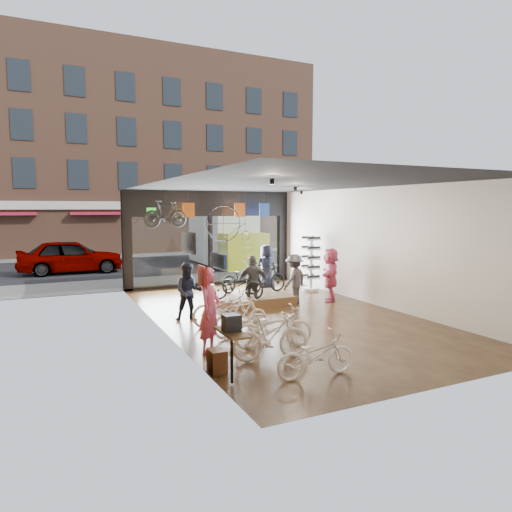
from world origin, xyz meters
TOP-DOWN VIEW (x-y plane):
  - ground_plane at (0.00, 0.00)m, footprint 7.00×12.00m
  - ceiling at (0.00, 0.00)m, footprint 7.00×12.00m
  - wall_left at (-3.52, 0.00)m, footprint 0.04×12.00m
  - wall_right at (3.52, 0.00)m, footprint 0.04×12.00m
  - wall_back at (0.00, -6.02)m, footprint 7.00×0.04m
  - storefront at (0.00, 6.00)m, footprint 7.00×0.26m
  - exit_sign at (-2.40, 5.88)m, footprint 0.35×0.06m
  - street_road at (0.00, 15.00)m, footprint 30.00×18.00m
  - sidewalk_near at (0.00, 7.20)m, footprint 30.00×2.40m
  - sidewalk_far at (0.00, 19.00)m, footprint 30.00×2.00m
  - opposite_building at (0.00, 21.50)m, footprint 26.00×5.00m
  - street_car at (-4.99, 12.00)m, footprint 4.79×1.93m
  - box_truck at (2.81, 11.00)m, footprint 2.32×6.95m
  - floor_bike_0 at (-1.71, -4.64)m, footprint 1.62×0.62m
  - floor_bike_1 at (-2.02, -3.41)m, footprint 1.69×0.66m
  - floor_bike_2 at (-1.61, -2.73)m, footprint 1.88×0.92m
  - floor_bike_3 at (-1.88, -1.52)m, footprint 1.65×0.77m
  - floor_bike_4 at (-1.86, -0.37)m, footprint 1.84×0.68m
  - display_platform at (-0.06, 1.81)m, footprint 2.40×1.80m
  - display_bike_left at (-0.83, 1.29)m, footprint 1.77×1.26m
  - display_bike_mid at (0.49, 1.86)m, footprint 1.71×0.78m
  - display_bike_right at (-0.13, 2.54)m, footprint 1.94×1.31m
  - customer_0 at (-3.00, -2.42)m, footprint 0.79×0.80m
  - customer_1 at (-2.59, 0.49)m, footprint 0.91×0.77m
  - customer_2 at (-0.30, 1.21)m, footprint 1.05×0.73m
  - customer_3 at (1.18, 1.18)m, footprint 1.22×1.03m
  - customer_4 at (1.42, 3.71)m, footprint 0.88×0.59m
  - customer_5 at (2.52, 1.10)m, footprint 1.39×1.67m
  - sunglasses_rack at (2.95, 3.03)m, footprint 0.73×0.65m
  - wall_merch at (-3.38, -3.50)m, footprint 0.40×2.40m
  - penny_farthing at (0.21, 4.31)m, footprint 1.71×0.06m
  - hung_bike at (-2.28, 4.20)m, footprint 1.63×0.67m
  - jersey_left at (-1.13, 5.20)m, footprint 0.45×0.03m
  - jersey_mid at (0.97, 5.20)m, footprint 0.45×0.03m
  - jersey_right at (2.06, 5.20)m, footprint 0.45×0.03m

SIDE VIEW (x-z plane):
  - ground_plane at x=0.00m, z-range -0.04..0.00m
  - street_road at x=0.00m, z-range -0.02..0.00m
  - sidewalk_near at x=0.00m, z-range 0.00..0.12m
  - sidewalk_far at x=0.00m, z-range 0.00..0.12m
  - display_platform at x=-0.06m, z-range 0.00..0.30m
  - floor_bike_0 at x=-1.71m, z-range 0.00..0.84m
  - floor_bike_2 at x=-1.61m, z-range 0.00..0.95m
  - floor_bike_3 at x=-1.88m, z-range 0.00..0.96m
  - floor_bike_4 at x=-1.86m, z-range 0.00..0.96m
  - floor_bike_1 at x=-2.02m, z-range 0.00..0.99m
  - display_bike_left at x=-0.83m, z-range 0.30..1.19m
  - display_bike_right at x=-0.13m, z-range 0.30..1.26m
  - display_bike_mid at x=0.49m, z-range 0.30..1.29m
  - customer_1 at x=-2.59m, z-range 0.00..1.63m
  - street_car at x=-4.99m, z-range 0.00..1.63m
  - customer_3 at x=1.18m, z-range 0.00..1.64m
  - customer_2 at x=-0.30m, z-range 0.00..1.66m
  - customer_4 at x=1.42m, z-range 0.00..1.76m
  - customer_5 at x=2.52m, z-range 0.00..1.80m
  - customer_0 at x=-3.00m, z-range 0.00..1.86m
  - sunglasses_rack at x=2.95m, z-range 0.00..2.09m
  - wall_merch at x=-3.38m, z-range 0.00..2.60m
  - box_truck at x=2.81m, z-range 0.00..2.74m
  - wall_left at x=-3.52m, z-range 0.00..3.80m
  - wall_right at x=3.52m, z-range 0.00..3.80m
  - wall_back at x=0.00m, z-range 0.00..3.80m
  - storefront at x=0.00m, z-range 0.00..3.80m
  - penny_farthing at x=0.21m, z-range 1.82..3.18m
  - hung_bike at x=-2.28m, z-range 2.45..3.40m
  - exit_sign at x=-2.40m, z-range 2.96..3.14m
  - jersey_left at x=-1.13m, z-range 2.77..3.32m
  - jersey_mid at x=0.97m, z-range 2.77..3.32m
  - jersey_right at x=2.06m, z-range 2.77..3.32m
  - ceiling at x=0.00m, z-range 3.80..3.84m
  - opposite_building at x=0.00m, z-range 0.00..14.00m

